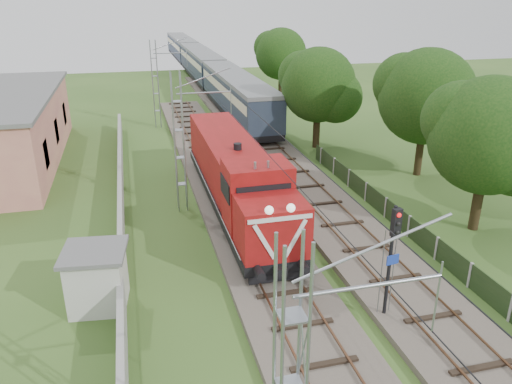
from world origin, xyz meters
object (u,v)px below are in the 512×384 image
object	(u,v)px
coach_rake	(201,62)
signal_post	(393,245)
relay_hut	(97,278)
locomotive	(236,175)

from	to	relation	value
coach_rake	signal_post	bearing A→B (deg)	-91.61
coach_rake	relay_hut	size ratio (longest dim) A/B	26.20
relay_hut	signal_post	bearing A→B (deg)	-19.64
locomotive	signal_post	bearing A→B (deg)	-73.93
relay_hut	locomotive	bearing A→B (deg)	46.50
coach_rake	signal_post	world-z (taller)	signal_post
coach_rake	signal_post	size ratio (longest dim) A/B	14.76
locomotive	relay_hut	bearing A→B (deg)	-133.50
coach_rake	relay_hut	world-z (taller)	coach_rake
locomotive	signal_post	xyz separation A→B (m)	(3.35, -11.64, 1.04)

